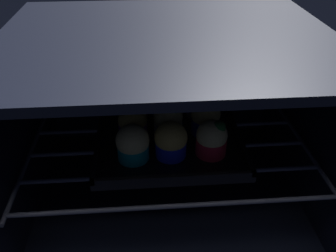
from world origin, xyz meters
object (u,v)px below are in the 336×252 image
Objects in this scene: baking_tray at (168,136)px; muffin_row0_col0 at (133,144)px; muffin_row1_col0 at (133,123)px; muffin_row2_col0 at (134,105)px; muffin_row1_col1 at (170,120)px; muffin_row2_col1 at (167,102)px; muffin_row1_col2 at (205,117)px; muffin_row0_col2 at (212,139)px; muffin_row2_col2 at (200,101)px; muffin_row0_col1 at (172,141)px.

baking_tray is 4.06× the size of muffin_row0_col0.
muffin_row1_col0 is 7.21cm from muffin_row2_col0.
muffin_row1_col1 is 7.41cm from muffin_row2_col1.
muffin_row0_col0 is 0.92× the size of muffin_row1_col2.
muffin_row1_col2 is 15.80cm from muffin_row2_col0.
muffin_row0_col2 is 1.01× the size of muffin_row2_col2.
muffin_row2_col1 is (0.29, 7.31, 3.82)cm from baking_tray.
muffin_row0_col1 is (0.13, -6.76, 3.70)cm from baking_tray.
muffin_row0_col1 is (7.00, 0.40, 0.01)cm from muffin_row0_col0.
muffin_row1_col1 is 1.01× the size of muffin_row2_col1.
muffin_row0_col0 is 1.07× the size of muffin_row1_col0.
muffin_row2_col2 is (14.23, -0.26, 0.41)cm from muffin_row2_col0.
baking_tray is 3.76× the size of muffin_row1_col2.
muffin_row1_col1 is at bearing 44.51° from muffin_row0_col0.
muffin_row1_col0 is at bearing -134.14° from muffin_row2_col1.
muffin_row0_col2 and muffin_row2_col2 have the same top height.
muffin_row1_col0 is (-7.06, 6.64, -0.24)cm from muffin_row0_col1.
muffin_row1_col0 is 7.26cm from muffin_row1_col1.
muffin_row2_col1 reaches higher than muffin_row2_col0.
muffin_row2_col2 is (7.48, 6.83, 3.88)cm from baking_tray.
muffin_row1_col2 is (7.47, 0.22, 4.01)cm from baking_tray.
muffin_row1_col2 reaches higher than muffin_row0_col0.
muffin_row1_col0 is 0.87× the size of muffin_row1_col2.
muffin_row2_col1 is at bearing 89.37° from muffin_row0_col1.
muffin_row0_col1 is 15.45cm from muffin_row2_col2.
muffin_row1_col2 is at bearing 90.10° from muffin_row0_col2.
muffin_row2_col1 is at bearing 1.83° from muffin_row2_col0.
muffin_row0_col0 is 7.01cm from muffin_row0_col1.
muffin_row1_col1 is at bearing -89.79° from muffin_row2_col1.
baking_tray is at bearing 91.14° from muffin_row0_col1.
muffin_row0_col1 is 1.07× the size of muffin_row1_col0.
muffin_row0_col1 is 14.07cm from muffin_row2_col1.
muffin_row2_col2 is at bearing -1.03° from muffin_row2_col0.
muffin_row2_col2 reaches higher than muffin_row0_col1.
muffin_row1_col1 is at bearing -177.47° from muffin_row1_col2.
muffin_row0_col0 is at bearing -152.76° from muffin_row1_col2.
muffin_row0_col1 reaches higher than baking_tray.
muffin_row0_col0 is 0.96× the size of muffin_row0_col2.
baking_tray is at bearing -137.60° from muffin_row2_col2.
muffin_row1_col1 is 7.16cm from muffin_row1_col2.
muffin_row0_col2 is 9.82cm from muffin_row1_col1.
muffin_row0_col1 is 6.67cm from muffin_row1_col1.
muffin_row1_col1 is 1.09× the size of muffin_row2_col0.
muffin_row2_col0 is at bearing 135.65° from muffin_row0_col2.
muffin_row1_col2 reaches higher than muffin_row0_col1.
muffin_row2_col1 reaches higher than muffin_row1_col0.
muffin_row0_col1 is 0.98× the size of muffin_row2_col1.
muffin_row2_col1 reaches higher than baking_tray.
muffin_row0_col1 is 7.34cm from muffin_row0_col2.
baking_tray is at bearing 137.63° from muffin_row0_col2.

